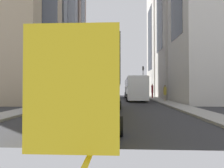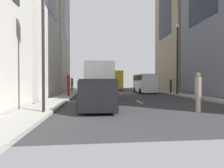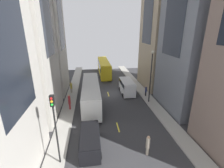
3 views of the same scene
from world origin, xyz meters
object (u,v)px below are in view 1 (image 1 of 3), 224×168
(car_black_0, at_px, (132,91))
(pedestrian_crossing_mid, at_px, (152,90))
(delivery_van_white, at_px, (90,90))
(pedestrian_walking_far, at_px, (165,93))
(city_bus_white, at_px, (134,87))
(traffic_light_near_corner, at_px, (143,75))
(pedestrian_crossing_near, at_px, (72,92))
(pedestrian_waiting_curb, at_px, (107,91))
(streetcar_yellow, at_px, (100,84))

(car_black_0, relative_size, pedestrian_crossing_mid, 2.05)
(delivery_van_white, distance_m, pedestrian_walking_far, 10.22)
(city_bus_white, xyz_separation_m, pedestrian_crossing_mid, (-3.14, -2.05, -0.62))
(pedestrian_walking_far, relative_size, traffic_light_near_corner, 0.32)
(pedestrian_walking_far, bearing_deg, traffic_light_near_corner, 169.22)
(pedestrian_crossing_near, relative_size, pedestrian_waiting_curb, 0.90)
(delivery_van_white, distance_m, pedestrian_crossing_mid, 10.89)
(city_bus_white, bearing_deg, pedestrian_walking_far, 128.36)
(city_bus_white, relative_size, pedestrian_crossing_mid, 5.53)
(streetcar_yellow, xyz_separation_m, pedestrian_waiting_curb, (1.59, -28.99, -1.01))
(pedestrian_waiting_curb, bearing_deg, pedestrian_crossing_near, -24.21)
(city_bus_white, height_order, car_black_0, city_bus_white)
(delivery_van_white, bearing_deg, pedestrian_crossing_near, -31.23)
(pedestrian_crossing_near, xyz_separation_m, pedestrian_waiting_curb, (-4.39, -13.21, -0.06))
(city_bus_white, relative_size, streetcar_yellow, 0.94)
(car_black_0, bearing_deg, traffic_light_near_corner, -149.37)
(pedestrian_walking_far, bearing_deg, pedestrian_waiting_curb, -165.51)
(city_bus_white, xyz_separation_m, delivery_van_white, (6.50, 3.01, -0.50))
(pedestrian_walking_far, height_order, pedestrian_crossing_near, pedestrian_walking_far)
(pedestrian_crossing_near, distance_m, traffic_light_near_corner, 18.42)
(pedestrian_crossing_mid, xyz_separation_m, pedestrian_waiting_curb, (8.23, -9.95, -0.28))
(streetcar_yellow, relative_size, pedestrian_waiting_curb, 6.48)
(pedestrian_crossing_near, height_order, pedestrian_waiting_curb, pedestrian_waiting_curb)
(pedestrian_crossing_near, bearing_deg, streetcar_yellow, -64.17)
(delivery_van_white, height_order, pedestrian_crossing_mid, delivery_van_white)
(streetcar_yellow, distance_m, pedestrian_crossing_mid, 20.17)
(pedestrian_walking_far, distance_m, traffic_light_near_corner, 16.89)
(city_bus_white, bearing_deg, pedestrian_waiting_curb, -67.02)
(delivery_van_white, distance_m, traffic_light_near_corner, 17.97)
(pedestrian_walking_far, distance_m, pedestrian_crossing_near, 13.50)
(streetcar_yellow, distance_m, car_black_0, 27.68)
(pedestrian_crossing_near, distance_m, pedestrian_waiting_curb, 13.92)
(pedestrian_crossing_mid, relative_size, traffic_light_near_corner, 0.36)
(delivery_van_white, height_order, pedestrian_waiting_curb, delivery_van_white)
(car_black_0, relative_size, pedestrian_walking_far, 2.34)
(city_bus_white, distance_m, pedestrian_crossing_mid, 3.80)
(traffic_light_near_corner, bearing_deg, streetcar_yellow, 77.56)
(streetcar_yellow, xyz_separation_m, traffic_light_near_corner, (-6.39, -28.98, 2.44))
(city_bus_white, height_order, pedestrian_crossing_near, city_bus_white)
(car_black_0, height_order, pedestrian_waiting_curb, pedestrian_waiting_curb)
(delivery_van_white, relative_size, pedestrian_walking_far, 2.51)
(city_bus_white, bearing_deg, traffic_light_near_corner, -103.57)
(car_black_0, bearing_deg, pedestrian_crossing_mid, 109.07)
(pedestrian_crossing_mid, height_order, pedestrian_crossing_near, pedestrian_crossing_mid)
(city_bus_white, bearing_deg, car_black_0, -91.33)
(car_black_0, xyz_separation_m, pedestrian_crossing_mid, (-2.89, 8.37, 0.36))
(pedestrian_waiting_curb, bearing_deg, city_bus_white, 17.16)
(delivery_van_white, xyz_separation_m, traffic_light_near_corner, (-9.40, -15.01, 3.06))
(streetcar_yellow, xyz_separation_m, car_black_0, (-3.74, -27.41, -1.09))
(delivery_van_white, xyz_separation_m, car_black_0, (-6.75, -13.44, -0.48))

